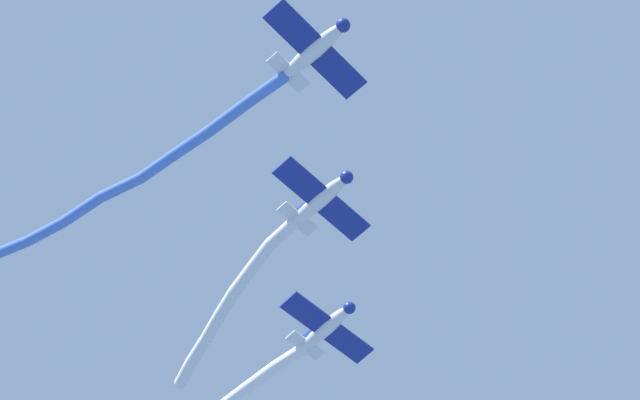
# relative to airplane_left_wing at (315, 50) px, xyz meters

# --- Properties ---
(airplane_left_wing) EXTENTS (6.46, 6.77, 1.92)m
(airplane_left_wing) POSITION_rel_airplane_left_wing_xyz_m (0.00, 0.00, 0.00)
(airplane_left_wing) COLOR silver
(smoke_trail_left_wing) EXTENTS (21.15, 27.16, 4.59)m
(smoke_trail_left_wing) POSITION_rel_airplane_left_wing_xyz_m (-12.90, -14.41, 1.93)
(smoke_trail_left_wing) COLOR #4C75DB
(airplane_right_wing) EXTENTS (6.31, 6.89, 1.92)m
(airplane_right_wing) POSITION_rel_airplane_left_wing_xyz_m (-10.88, 1.17, 0.25)
(airplane_right_wing) COLOR silver
(smoke_trail_right_wing) EXTENTS (13.55, 8.15, 3.04)m
(smoke_trail_right_wing) POSITION_rel_airplane_left_wing_xyz_m (-19.06, -4.59, -0.96)
(smoke_trail_right_wing) COLOR white
(airplane_slot) EXTENTS (6.22, 7.04, 1.92)m
(airplane_slot) POSITION_rel_airplane_left_wing_xyz_m (-21.77, 2.33, 0.50)
(airplane_slot) COLOR silver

